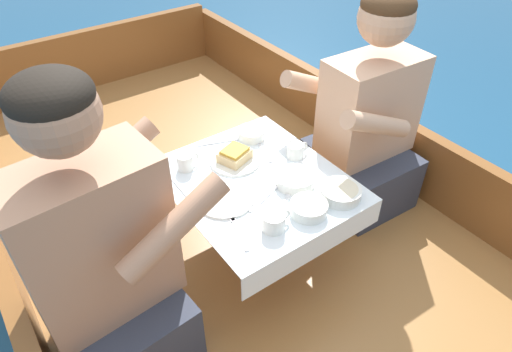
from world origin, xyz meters
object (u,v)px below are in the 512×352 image
coffee_cup_starboard (185,161)px  coffee_cup_center (274,221)px  person_port (105,263)px  coffee_cup_port (296,150)px  person_starboard (366,126)px  sandwich (234,155)px

coffee_cup_starboard → coffee_cup_center: (0.08, -0.44, -0.00)m
person_port → coffee_cup_port: 0.81m
person_starboard → coffee_cup_center: person_starboard is taller
person_port → coffee_cup_center: 0.52m
person_port → sandwich: 0.63m
coffee_cup_starboard → person_port: bearing=-145.8°
coffee_cup_starboard → coffee_cup_center: bearing=-80.0°
coffee_cup_starboard → coffee_cup_center: coffee_cup_starboard is taller
person_port → coffee_cup_starboard: person_port is taller
coffee_cup_port → sandwich: bearing=153.4°
person_starboard → sandwich: (-0.60, 0.11, 0.03)m
person_port → coffee_cup_starboard: (0.42, 0.29, 0.01)m
coffee_cup_port → coffee_cup_center: 0.40m
coffee_cup_port → coffee_cup_starboard: 0.42m
coffee_cup_starboard → sandwich: bearing=-23.0°
person_starboard → sandwich: size_ratio=7.15×
coffee_cup_starboard → coffee_cup_center: 0.45m
coffee_cup_port → coffee_cup_center: (-0.30, -0.26, 0.00)m
coffee_cup_port → coffee_cup_starboard: (-0.38, 0.18, 0.00)m
coffee_cup_center → person_starboard: bearing=20.3°
person_port → coffee_cup_starboard: 0.51m
coffee_cup_center → person_port: bearing=162.9°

